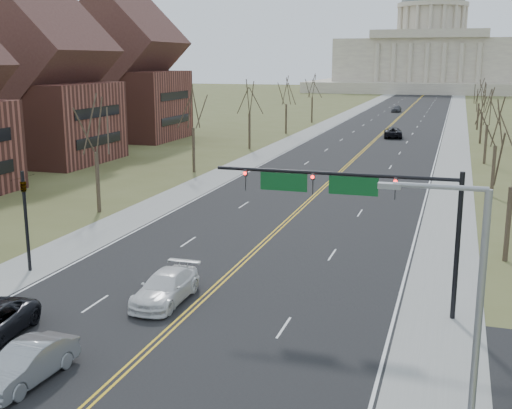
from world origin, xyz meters
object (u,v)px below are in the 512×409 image
Objects in this scene: signal_left at (25,210)px; street_light at (468,327)px; car_sb_inner_lead at (27,363)px; car_sb_inner_second at (166,287)px; car_far_nb at (393,132)px; car_far_sb at (396,109)px; signal_mast at (352,196)px.

signal_left is 27.78m from street_light.
car_sb_inner_lead is (-15.88, 2.07, -4.46)m from street_light.
signal_left is 0.66× the size of street_light.
car_sb_inner_second is 76.36m from car_far_nb.
street_light is 16.62m from car_sb_inner_lead.
street_light is at bearing -3.53° from car_sb_inner_lead.
street_light is at bearing -38.98° from car_sb_inner_second.
car_far_sb is (-14.73, 139.98, -4.40)m from street_light.
signal_mast is 10.60m from car_sb_inner_second.
car_sb_inner_second is 128.62m from car_far_sb.
signal_mast is 2.54× the size of car_far_sb.
signal_mast is 14.51m from street_light.
car_sb_inner_second is at bearing 141.72° from street_light.
signal_mast is at bearing -82.60° from car_far_sb.
street_light reaches higher than car_far_sb.
car_far_sb reaches higher than car_sb_inner_lead.
car_sb_inner_second is at bearing 84.88° from car_sb_inner_lead.
car_far_nb is at bearing 90.21° from car_sb_inner_lead.
car_sb_inner_second is at bearing -86.72° from car_far_sb.
car_far_nb is at bearing 86.29° from car_sb_inner_second.
car_sb_inner_second is (-14.41, 11.37, -4.44)m from street_light.
car_far_nb is (-5.11, 74.12, -4.91)m from signal_mast.
car_sb_inner_lead is 137.92m from car_far_sb.
car_sb_inner_second is at bearing -166.84° from signal_mast.
car_far_nb reaches higher than car_far_sb.
signal_left reaches higher than car_far_nb.
car_far_sb is (-4.33, 52.36, -0.02)m from car_far_nb.
signal_left is 10.48m from car_sb_inner_second.
car_far_sb is at bearing 93.40° from car_sb_inner_lead.
street_light is at bearing 90.20° from car_far_nb.
signal_mast is 16.36m from car_sb_inner_lead.
signal_mast reaches higher than signal_left.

